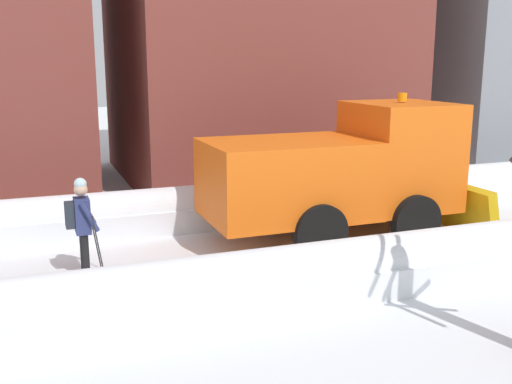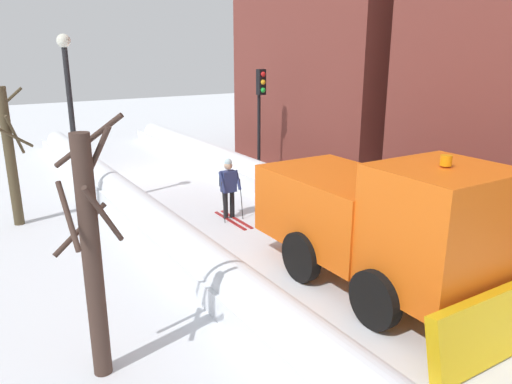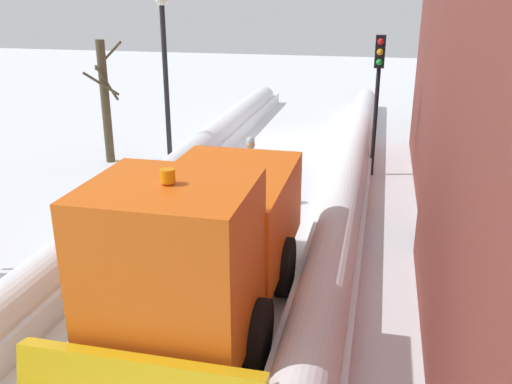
# 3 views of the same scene
# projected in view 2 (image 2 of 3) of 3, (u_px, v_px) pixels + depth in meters

# --- Properties ---
(ground_plane) EXTENTS (80.00, 80.00, 0.00)m
(ground_plane) POSITION_uv_depth(u_px,v_px,m) (313.00, 267.00, 11.38)
(ground_plane) COLOR white
(snowbank_left) EXTENTS (1.10, 36.00, 0.99)m
(snowbank_left) POSITION_uv_depth(u_px,v_px,m) (390.00, 230.00, 12.49)
(snowbank_left) COLOR white
(snowbank_left) RESTS_ON ground
(snowbank_right) EXTENTS (1.10, 36.00, 0.95)m
(snowbank_right) POSITION_uv_depth(u_px,v_px,m) (219.00, 276.00, 10.04)
(snowbank_right) COLOR white
(snowbank_right) RESTS_ON ground
(building_brick_near) EXTENTS (7.94, 8.22, 9.85)m
(building_brick_near) POSITION_uv_depth(u_px,v_px,m) (366.00, 46.00, 20.01)
(building_brick_near) COLOR brown
(building_brick_near) RESTS_ON ground
(plow_truck) EXTENTS (3.20, 5.98, 3.12)m
(plow_truck) POSITION_uv_depth(u_px,v_px,m) (381.00, 222.00, 9.99)
(plow_truck) COLOR orange
(plow_truck) RESTS_ON ground
(skier) EXTENTS (0.62, 1.80, 1.81)m
(skier) POSITION_uv_depth(u_px,v_px,m) (228.00, 186.00, 14.36)
(skier) COLOR black
(skier) RESTS_ON ground
(traffic_light_pole) EXTENTS (0.28, 0.42, 4.13)m
(traffic_light_pole) POSITION_uv_depth(u_px,v_px,m) (261.00, 104.00, 17.86)
(traffic_light_pole) COLOR black
(traffic_light_pole) RESTS_ON ground
(street_lamp) EXTENTS (0.40, 0.40, 5.26)m
(street_lamp) POSITION_uv_depth(u_px,v_px,m) (70.00, 102.00, 14.61)
(street_lamp) COLOR black
(street_lamp) RESTS_ON ground
(bare_tree_near) EXTENTS (1.11, 1.02, 3.89)m
(bare_tree_near) POSITION_uv_depth(u_px,v_px,m) (10.00, 155.00, 13.58)
(bare_tree_near) COLOR #473C27
(bare_tree_near) RESTS_ON ground
(bare_tree_mid) EXTENTS (1.15, 1.17, 4.02)m
(bare_tree_mid) POSITION_uv_depth(u_px,v_px,m) (92.00, 253.00, 7.15)
(bare_tree_mid) COLOR #3F2D25
(bare_tree_mid) RESTS_ON ground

